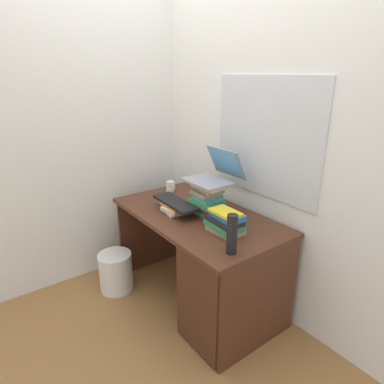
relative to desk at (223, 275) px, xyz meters
name	(u,v)px	position (x,y,z in m)	size (l,w,h in m)	color
ground_plane	(196,297)	(-0.33, 0.03, -0.39)	(6.00, 6.00, 0.00)	olive
wall_back	(241,128)	(-0.33, 0.43, 0.91)	(6.00, 0.06, 2.60)	white
wall_left	(136,120)	(-1.21, 0.03, 0.91)	(0.05, 6.00, 2.60)	silver
desk	(223,275)	(0.00, 0.00, 0.00)	(1.31, 0.72, 0.72)	#4C2819
book_stack_tall	(207,198)	(-0.29, 0.09, 0.45)	(0.25, 0.20, 0.24)	#338C4C
book_stack_keyboard_riser	(176,208)	(-0.44, -0.08, 0.36)	(0.22, 0.20, 0.06)	white
book_stack_side	(225,222)	(0.01, 0.00, 0.40)	(0.24, 0.18, 0.15)	gray
laptop	(215,173)	(-0.29, 0.16, 0.62)	(0.32, 0.35, 0.23)	gray
keyboard	(175,203)	(-0.45, -0.08, 0.40)	(0.42, 0.14, 0.02)	black
computer_mouse	(215,221)	(-0.12, 0.02, 0.34)	(0.06, 0.10, 0.04)	#A5A8AD
mug	(170,186)	(-0.85, 0.14, 0.37)	(0.11, 0.07, 0.09)	white
water_bottle	(232,234)	(0.23, -0.15, 0.44)	(0.06, 0.06, 0.24)	black
wastebasket	(116,272)	(-0.81, -0.43, -0.24)	(0.27, 0.27, 0.32)	silver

